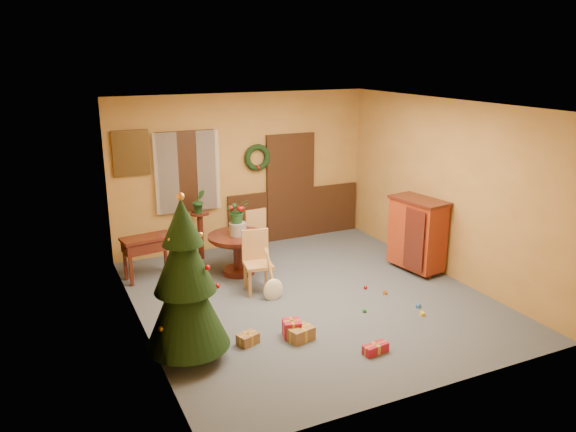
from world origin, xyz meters
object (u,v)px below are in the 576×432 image
christmas_tree (185,283)px  chair_near (257,259)px  writing_desk (148,247)px  sideboard (417,233)px  dining_table (238,247)px

christmas_tree → chair_near: bearing=45.4°
chair_near → writing_desk: 1.87m
chair_near → writing_desk: bearing=140.5°
writing_desk → sideboard: bearing=-20.4°
writing_desk → sideboard: 4.49m
christmas_tree → writing_desk: christmas_tree is taller
chair_near → writing_desk: (-1.44, 1.19, 0.03)m
dining_table → writing_desk: 1.47m
dining_table → christmas_tree: 2.81m
dining_table → christmas_tree: bearing=-123.0°
chair_near → dining_table: bearing=92.3°
dining_table → writing_desk: (-1.41, 0.43, 0.07)m
christmas_tree → writing_desk: bearing=88.0°
sideboard → chair_near: bearing=172.2°
christmas_tree → sideboard: christmas_tree is taller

